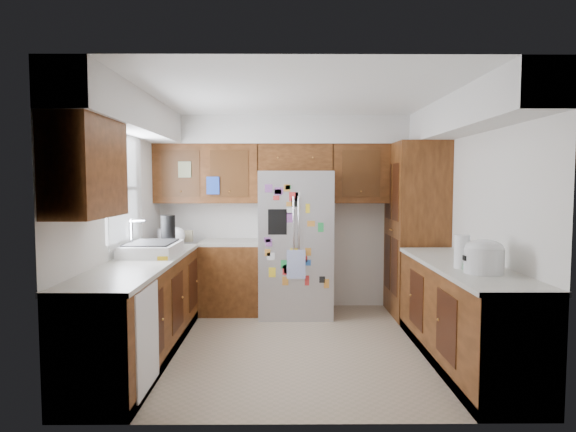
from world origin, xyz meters
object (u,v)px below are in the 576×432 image
object	(u,v)px
pantry	(416,230)
paper_towel	(462,252)
fridge	(295,243)
rice_cooker	(484,256)

from	to	relation	value
pantry	paper_towel	distance (m)	1.83
fridge	paper_towel	distance (m)	2.35
pantry	fridge	bearing A→B (deg)	177.95
pantry	rice_cooker	xyz separation A→B (m)	(-0.00, -2.06, -0.01)
pantry	paper_towel	bearing A→B (deg)	-93.01
fridge	rice_cooker	world-z (taller)	fridge
pantry	fridge	distance (m)	1.51
fridge	paper_towel	xyz separation A→B (m)	(1.40, -1.88, 0.16)
pantry	fridge	size ratio (longest dim) A/B	1.19
paper_towel	pantry	bearing A→B (deg)	86.99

